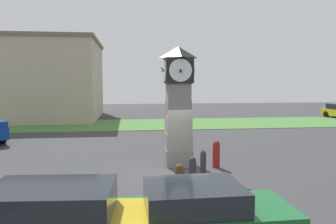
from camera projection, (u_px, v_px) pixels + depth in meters
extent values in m
plane|color=#38383A|center=(171.00, 176.00, 12.87)|extent=(86.21, 86.21, 0.00)
cube|color=slate|center=(178.00, 157.00, 14.60)|extent=(1.17, 1.17, 0.72)
cube|color=gray|center=(178.00, 141.00, 14.53)|extent=(1.12, 1.12, 0.72)
cube|color=gray|center=(178.00, 124.00, 14.47)|extent=(1.08, 1.08, 0.72)
cube|color=gray|center=(178.00, 108.00, 14.40)|extent=(1.04, 1.04, 0.72)
cube|color=gray|center=(178.00, 92.00, 14.34)|extent=(0.99, 0.99, 0.72)
cube|color=black|center=(178.00, 71.00, 14.25)|extent=(1.17, 1.17, 1.10)
cylinder|color=white|center=(176.00, 71.00, 14.85)|extent=(0.96, 0.04, 0.96)
cube|color=black|center=(176.00, 71.00, 14.88)|extent=(0.06, 0.15, 0.20)
cube|color=black|center=(176.00, 71.00, 14.88)|extent=(0.04, 0.15, 0.35)
cylinder|color=white|center=(181.00, 70.00, 13.66)|extent=(0.96, 0.04, 0.96)
cube|color=black|center=(181.00, 70.00, 13.63)|extent=(0.06, 0.16, 0.20)
cube|color=black|center=(181.00, 70.00, 13.63)|extent=(0.04, 0.36, 0.10)
cylinder|color=white|center=(192.00, 71.00, 14.32)|extent=(0.04, 0.96, 0.96)
cube|color=black|center=(193.00, 71.00, 14.33)|extent=(0.22, 0.06, 0.10)
cube|color=black|center=(193.00, 71.00, 14.33)|extent=(0.06, 0.04, 0.36)
cylinder|color=white|center=(165.00, 71.00, 14.18)|extent=(0.04, 0.96, 0.96)
cube|color=black|center=(164.00, 71.00, 14.18)|extent=(0.22, 0.06, 0.09)
cube|color=black|center=(164.00, 71.00, 14.18)|extent=(0.27, 0.04, 0.29)
pyramid|color=black|center=(178.00, 52.00, 14.18)|extent=(1.22, 1.22, 0.50)
cylinder|color=maroon|center=(216.00, 156.00, 14.09)|extent=(0.31, 0.31, 0.99)
sphere|color=maroon|center=(216.00, 144.00, 14.04)|extent=(0.28, 0.28, 0.28)
cylinder|color=#333338|center=(203.00, 165.00, 12.89)|extent=(0.24, 0.24, 0.86)
sphere|color=#333338|center=(203.00, 153.00, 12.84)|extent=(0.21, 0.21, 0.21)
cylinder|color=#333338|center=(192.00, 175.00, 11.28)|extent=(0.26, 0.26, 0.97)
sphere|color=#333338|center=(193.00, 160.00, 11.23)|extent=(0.23, 0.23, 0.23)
cylinder|color=brown|center=(180.00, 185.00, 10.16)|extent=(0.29, 0.29, 0.98)
sphere|color=brown|center=(180.00, 168.00, 10.11)|extent=(0.26, 0.26, 0.26)
cube|color=#1E2328|center=(51.00, 201.00, 6.67)|extent=(2.64, 1.88, 0.61)
cube|color=#19602D|center=(206.00, 221.00, 7.23)|extent=(3.86, 1.90, 0.67)
cube|color=#1E2328|center=(193.00, 196.00, 7.14)|extent=(2.13, 1.72, 0.51)
cylinder|color=black|center=(243.00, 215.00, 8.28)|extent=(0.64, 0.23, 0.64)
cylinder|color=black|center=(149.00, 221.00, 7.95)|extent=(0.64, 0.23, 0.64)
cylinder|color=black|center=(326.00, 114.00, 34.15)|extent=(0.29, 0.66, 0.64)
cylinder|color=black|center=(2.00, 137.00, 19.65)|extent=(0.72, 0.80, 0.80)
cube|color=#B7A88E|center=(42.00, 81.00, 32.77)|extent=(11.14, 11.34, 7.52)
cube|color=#6E6455|center=(41.00, 42.00, 32.42)|extent=(11.47, 11.68, 0.30)
cube|color=#477A38|center=(108.00, 125.00, 28.09)|extent=(51.72, 7.54, 0.04)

